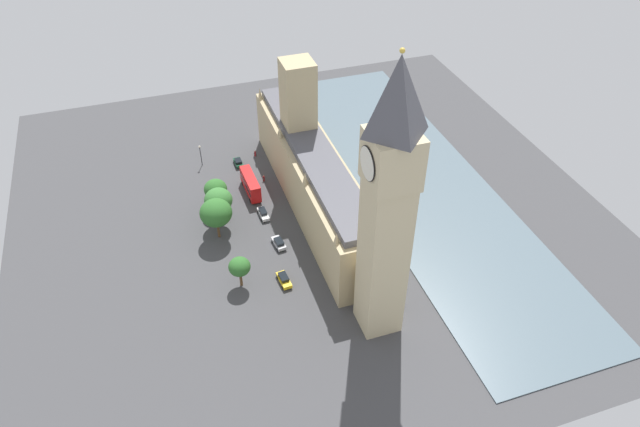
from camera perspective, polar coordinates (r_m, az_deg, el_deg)
ground_plane at (r=139.06m, az=-1.32°, el=0.63°), size 134.25×134.25×0.00m
river_thames at (r=148.61m, az=9.77°, el=2.95°), size 31.09×120.83×0.25m
parliament_building at (r=135.37m, az=-0.76°, el=4.06°), size 11.22×64.25×31.54m
clock_tower at (r=94.64m, az=6.59°, el=0.81°), size 8.01×8.01×55.02m
car_dark_green_opposite_hall at (r=153.95m, az=-7.94°, el=4.95°), size 2.02×4.14×1.74m
double_decker_bus_near_tower at (r=142.89m, az=-6.77°, el=2.87°), size 2.96×10.58×4.75m
car_white_by_river_gate at (r=136.46m, az=-5.54°, el=0.02°), size 1.96×4.86×1.74m
car_silver_kerbside at (r=128.46m, az=-4.03°, el=-2.86°), size 2.42×4.70×1.74m
car_yellow_cab_trailing at (r=120.45m, az=-3.52°, el=-6.39°), size 2.27×4.90×1.74m
pedestrian_corner at (r=147.59m, az=-5.49°, el=3.41°), size 0.69×0.68×1.66m
pedestrian_far_end at (r=157.00m, az=-6.31°, el=5.80°), size 0.67×0.59×1.70m
plane_tree_under_trees at (r=131.96m, az=-9.84°, el=1.28°), size 6.26×6.26×9.52m
plane_tree_midblock at (r=136.57m, az=-10.11°, el=2.33°), size 5.32×5.32×8.38m
plane_tree_leading at (r=117.82m, az=-7.83°, el=-5.15°), size 4.42×4.42×7.04m
plane_tree_slot_10 at (r=128.55m, az=-10.07°, el=0.06°), size 7.04×7.04×9.84m
street_lamp_slot_11 at (r=153.79m, az=-11.55°, el=5.91°), size 0.56×0.56×5.90m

